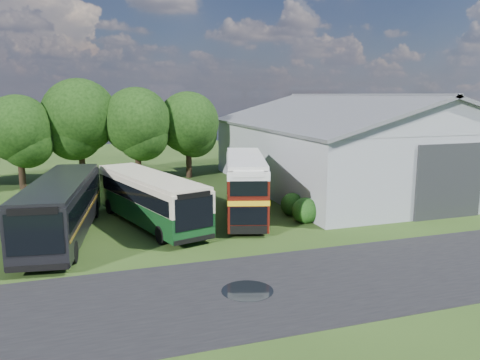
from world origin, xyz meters
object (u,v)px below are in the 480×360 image
object	(u,v)px
bus_maroon_double	(245,187)
bus_dark_single	(62,207)
storage_shed	(352,140)
bus_green_single	(150,198)

from	to	relation	value
bus_maroon_double	bus_dark_single	bearing A→B (deg)	-157.88
storage_shed	bus_maroon_double	size ratio (longest dim) A/B	2.49
bus_green_single	storage_shed	bearing A→B (deg)	4.40
bus_maroon_double	bus_dark_single	xyz separation A→B (m)	(-11.44, -1.10, -0.26)
storage_shed	bus_dark_single	bearing A→B (deg)	-160.27
storage_shed	bus_dark_single	size ratio (longest dim) A/B	1.96
bus_green_single	bus_dark_single	xyz separation A→B (m)	(-5.14, -1.37, 0.12)
bus_maroon_double	storage_shed	bearing A→B (deg)	47.44
storage_shed	bus_dark_single	xyz separation A→B (m)	(-24.11, -8.65, -2.35)
bus_maroon_double	bus_green_single	bearing A→B (deg)	-165.84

